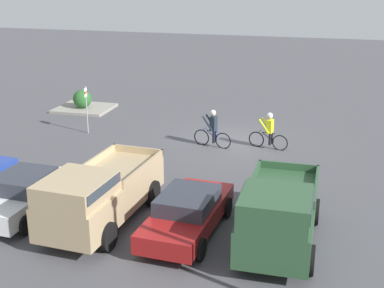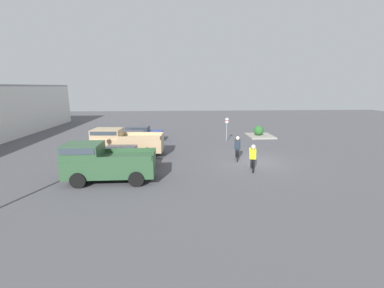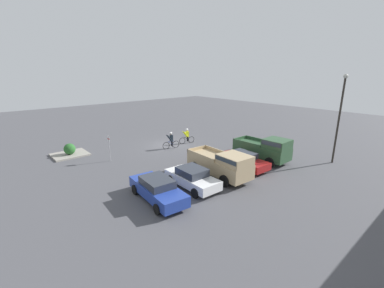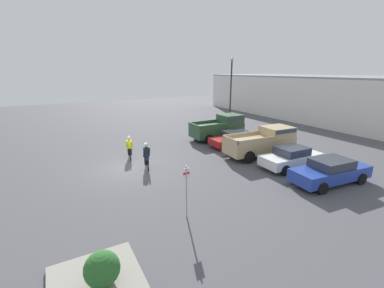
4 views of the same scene
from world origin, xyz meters
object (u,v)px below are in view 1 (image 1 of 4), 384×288
Objects in this scene: pickup_truck_1 at (98,193)px; cyclist_0 at (213,128)px; sedan_0 at (188,212)px; fire_lane_sign at (86,105)px; cyclist_1 at (269,130)px; shrub at (82,99)px; sedan_1 at (25,193)px; pickup_truck_0 at (279,213)px.

pickup_truck_1 is 3.00× the size of cyclist_0.
sedan_0 is 1.94× the size of fire_lane_sign.
sedan_0 is 8.82m from cyclist_1.
sedan_1 is at bearing 108.24° from shrub.
pickup_truck_0 reaches higher than pickup_truck_1.
sedan_1 is at bearing -1.40° from pickup_truck_0.
cyclist_1 is (-1.36, -8.71, 0.19)m from sedan_0.
cyclist_0 is (1.14, -8.29, 0.19)m from sedan_0.
pickup_truck_0 reaches higher than sedan_0.
sedan_1 is 2.33× the size of cyclist_1.
cyclist_1 is at bearing 160.55° from shrub.
pickup_truck_1 is at bearing 6.18° from sedan_0.
pickup_truck_1 is at bearing 117.82° from fire_lane_sign.
sedan_0 is at bearing 81.11° from cyclist_1.
pickup_truck_0 reaches higher than sedan_1.
sedan_1 reaches higher than shrub.
pickup_truck_1 is at bearing 0.06° from pickup_truck_0.
pickup_truck_0 is 1.07× the size of sedan_0.
sedan_0 is at bearing -173.82° from pickup_truck_1.
sedan_0 is (2.80, -0.30, -0.47)m from pickup_truck_0.
fire_lane_sign is at bearing 119.39° from shrub.
cyclist_1 is (-6.96, -8.80, 0.16)m from sedan_1.
pickup_truck_0 is at bearing 114.65° from cyclist_0.
pickup_truck_1 reaches higher than shrub.
fire_lane_sign reaches higher than pickup_truck_1.
pickup_truck_0 is at bearing 99.08° from cyclist_1.
cyclist_0 reaches higher than shrub.
pickup_truck_1 is (5.63, 0.01, -0.03)m from pickup_truck_0.
cyclist_0 reaches higher than sedan_0.
cyclist_0 is at bearing -101.10° from pickup_truck_1.
pickup_truck_0 is at bearing 139.04° from fire_lane_sign.
cyclist_0 is at bearing -118.03° from sedan_1.
sedan_1 is 13.42m from shrub.
sedan_1 is 2.34× the size of cyclist_0.
pickup_truck_1 is 2.81m from sedan_1.
fire_lane_sign is at bearing -0.05° from cyclist_1.
pickup_truck_1 is (2.82, 0.31, 0.43)m from sedan_0.
shrub is at bearing -52.24° from sedan_0.
fire_lane_sign reaches higher than shrub.
fire_lane_sign is at bearing -48.97° from sedan_0.
pickup_truck_0 is 18.07m from shrub.
fire_lane_sign is at bearing -62.18° from pickup_truck_1.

